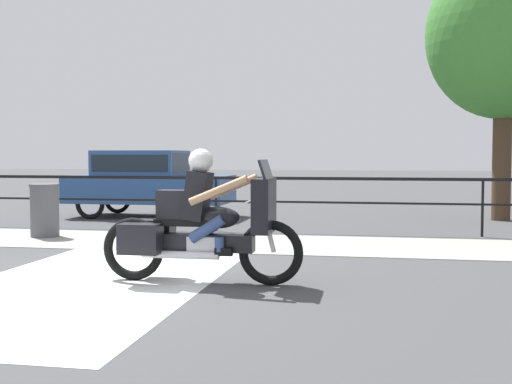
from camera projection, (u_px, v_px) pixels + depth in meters
The scene contains 8 objects.
ground_plane at pixel (115, 278), 7.86m from camera, with size 120.00×120.00×0.00m, color #424244.
sidewalk_band at pixel (192, 242), 11.20m from camera, with size 44.00×2.40×0.01m, color #99968E.
crosswalk_band at pixel (94, 281), 7.70m from camera, with size 2.84×6.00×0.01m, color silver.
fence_railing at pixel (216, 188), 12.81m from camera, with size 36.00×0.05×1.10m.
motorcycle at pixel (201, 224), 7.57m from camera, with size 2.44×0.76×1.59m.
parked_car at pixel (147, 179), 15.74m from camera, with size 3.93×1.78×1.63m.
trash_bin at pixel (45, 210), 11.84m from camera, with size 0.54×0.54×0.99m.
tree_behind_sign at pixel (504, 35), 14.74m from camera, with size 3.56×3.56×6.27m.
Camera 1 is at (3.13, -7.34, 1.50)m, focal length 45.00 mm.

